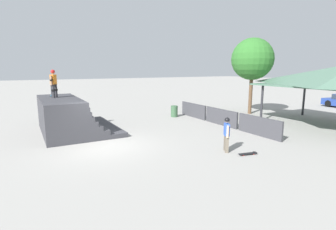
% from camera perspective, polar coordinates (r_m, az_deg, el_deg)
% --- Properties ---
extents(ground_plane, '(160.00, 160.00, 0.00)m').
position_cam_1_polar(ground_plane, '(12.97, -13.84, -6.63)').
color(ground_plane, gray).
extents(quarter_pipe_ramp, '(5.57, 4.03, 2.00)m').
position_cam_1_polar(quarter_pipe_ramp, '(16.20, -21.05, -0.48)').
color(quarter_pipe_ramp, '#38383D').
rests_on(quarter_pipe_ramp, ground).
extents(skater_on_deck, '(0.65, 0.49, 1.60)m').
position_cam_1_polar(skater_on_deck, '(16.47, -23.66, 6.68)').
color(skater_on_deck, '#2D2D33').
rests_on(skater_on_deck, quarter_pipe_ramp).
extents(skateboard_on_deck, '(0.88, 0.31, 0.09)m').
position_cam_1_polar(skateboard_on_deck, '(17.16, -23.85, 3.89)').
color(skateboard_on_deck, silver).
rests_on(skateboard_on_deck, quarter_pipe_ramp).
extents(bystander_walking, '(0.57, 0.40, 1.55)m').
position_cam_1_polar(bystander_walking, '(11.89, 12.65, -3.56)').
color(bystander_walking, '#6B6051').
rests_on(bystander_walking, ground).
extents(skateboard_on_ground, '(0.36, 0.87, 0.09)m').
position_cam_1_polar(skateboard_on_ground, '(11.92, 17.08, -8.01)').
color(skateboard_on_ground, red).
rests_on(skateboard_on_ground, ground).
extents(barrier_fence, '(9.34, 0.12, 1.05)m').
position_cam_1_polar(barrier_fence, '(17.48, 11.48, -0.43)').
color(barrier_fence, '#3D3D42').
rests_on(barrier_fence, ground).
extents(tree_far_back, '(3.30, 3.30, 6.04)m').
position_cam_1_polar(tree_far_back, '(22.22, 17.91, 11.47)').
color(tree_far_back, brown).
rests_on(tree_far_back, ground).
extents(trash_bin, '(0.52, 0.52, 0.85)m').
position_cam_1_polar(trash_bin, '(20.02, 1.37, 0.81)').
color(trash_bin, '#385B3D').
rests_on(trash_bin, ground).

